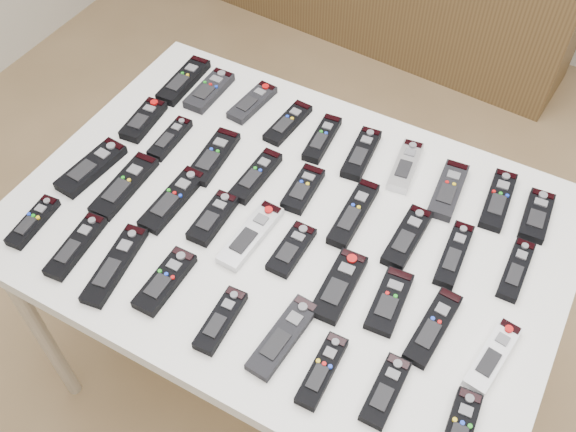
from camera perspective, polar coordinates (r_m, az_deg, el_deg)
The scene contains 40 objects.
ground at distance 2.15m, azimuth 2.10°, elevation -13.35°, with size 4.00×4.00×0.00m, color olive.
table at distance 1.52m, azimuth -0.00°, elevation -1.85°, with size 1.25×0.88×0.78m.
remote_0 at distance 1.84m, azimuth -9.25°, elevation 11.80°, with size 0.06×0.20×0.02m, color black.
remote_1 at distance 1.79m, azimuth -7.01°, elevation 11.01°, with size 0.06×0.17×0.02m, color black.
remote_2 at distance 1.75m, azimuth -3.20°, elevation 10.05°, with size 0.05×0.16×0.02m, color black.
remote_3 at distance 1.69m, azimuth -0.01°, elevation 8.28°, with size 0.05×0.17×0.02m, color black.
remote_4 at distance 1.65m, azimuth 3.05°, elevation 6.89°, with size 0.05×0.16×0.02m, color black.
remote_5 at distance 1.61m, azimuth 6.53°, elevation 5.54°, with size 0.05×0.17×0.02m, color black.
remote_6 at distance 1.60m, azimuth 10.39°, elevation 4.38°, with size 0.05×0.16×0.02m, color #B7B7BC.
remote_7 at distance 1.57m, azimuth 14.06°, elevation 2.25°, with size 0.06×0.18×0.02m, color black.
remote_8 at distance 1.58m, azimuth 18.18°, elevation 1.36°, with size 0.05×0.18×0.02m, color black.
remote_9 at distance 1.58m, azimuth 21.24°, elevation 0.03°, with size 0.06×0.15×0.02m, color black.
remote_10 at distance 1.73m, azimuth -12.72°, elevation 8.32°, with size 0.06×0.15×0.02m, color black.
remote_11 at distance 1.67m, azimuth -10.43°, elevation 6.79°, with size 0.04×0.15×0.02m, color black.
remote_12 at distance 1.61m, azimuth -6.67°, elevation 5.28°, with size 0.06×0.19×0.02m, color black.
remote_13 at distance 1.55m, azimuth -2.86°, elevation 3.58°, with size 0.05×0.17×0.02m, color black.
remote_14 at distance 1.52m, azimuth 1.35°, elevation 2.42°, with size 0.05×0.14×0.02m, color black.
remote_15 at distance 1.48m, azimuth 5.85°, elevation 0.23°, with size 0.05×0.20×0.02m, color black.
remote_16 at distance 1.46m, azimuth 10.53°, elevation -1.87°, with size 0.05×0.17×0.02m, color black.
remote_17 at distance 1.45m, azimuth 14.54°, elevation -3.32°, with size 0.04×0.18×0.02m, color black.
remote_18 at distance 1.47m, azimuth 19.61°, elevation -4.52°, with size 0.04×0.16×0.02m, color black.
remote_19 at distance 1.64m, azimuth -17.08°, elevation 4.15°, with size 0.06×0.19×0.02m, color black.
remote_20 at distance 1.58m, azimuth -14.33°, elevation 2.64°, with size 0.06×0.21×0.02m, color black.
remote_21 at distance 1.53m, azimuth -10.21°, elevation 1.46°, with size 0.06×0.20×0.02m, color black.
remote_22 at distance 1.48m, azimuth -6.69°, elevation -0.17°, with size 0.05×0.15×0.02m, color black.
remote_23 at distance 1.44m, azimuth -3.34°, elevation -1.70°, with size 0.05×0.20×0.02m, color #B7B7BC.
remote_24 at distance 1.41m, azimuth 0.32°, elevation -2.97°, with size 0.05×0.14×0.02m, color black.
remote_25 at distance 1.36m, azimuth 4.56°, elevation -6.19°, with size 0.06×0.18×0.02m, color black.
remote_26 at distance 1.36m, azimuth 9.00°, elevation -7.48°, with size 0.06×0.16×0.02m, color black.
remote_27 at distance 1.34m, azimuth 12.76°, elevation -9.60°, with size 0.05×0.19×0.02m, color black.
remote_28 at distance 1.34m, azimuth 17.74°, elevation -11.77°, with size 0.05×0.17×0.02m, color silver.
remote_29 at distance 1.57m, azimuth -21.72°, elevation -0.48°, with size 0.04×0.15×0.02m, color black.
remote_30 at distance 1.49m, azimuth -18.34°, elevation -2.55°, with size 0.05×0.18×0.02m, color black.
remote_31 at distance 1.44m, azimuth -15.12°, elevation -4.21°, with size 0.05×0.21×0.02m, color black.
remote_32 at distance 1.39m, azimuth -10.88°, elevation -5.68°, with size 0.06×0.16×0.02m, color black.
remote_33 at distance 1.32m, azimuth -6.00°, elevation -9.20°, with size 0.04×0.15×0.02m, color black.
remote_34 at distance 1.30m, azimuth -0.44°, elevation -10.68°, with size 0.05×0.19×0.02m, color black.
remote_35 at distance 1.27m, azimuth 3.04°, elevation -13.55°, with size 0.04×0.16×0.02m, color black.
remote_36 at distance 1.26m, azimuth 8.66°, elevation -15.10°, with size 0.05×0.15×0.02m, color black.
remote_37 at distance 1.26m, azimuth 15.00°, elevation -17.88°, with size 0.05×0.15×0.02m, color black.
Camera 1 is at (0.38, -0.85, 1.93)m, focal length 40.00 mm.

